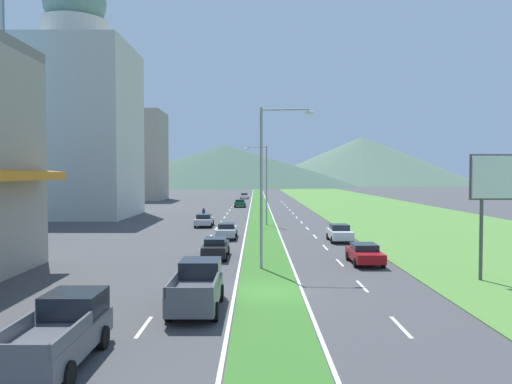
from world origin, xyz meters
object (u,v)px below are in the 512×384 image
at_px(car_1, 206,220).
at_px(car_3, 367,253).
at_px(car_5, 218,247).
at_px(pickup_truck_1, 63,332).
at_px(car_0, 242,203).
at_px(pickup_truck_0, 200,287).
at_px(billboard_roadside, 510,186).
at_px(street_lamp_mid, 267,180).
at_px(car_4, 229,230).
at_px(street_lamp_near, 269,177).
at_px(car_6, 247,196).
at_px(car_2, 342,233).
at_px(motorcycle_rider, 206,216).

relative_size(car_1, car_3, 1.06).
distance_m(car_5, pickup_truck_1, 20.24).
relative_size(car_0, pickup_truck_0, 0.79).
bearing_deg(pickup_truck_0, car_0, 0.27).
bearing_deg(billboard_roadside, street_lamp_mid, 113.27).
relative_size(car_4, car_5, 1.03).
bearing_deg(car_4, pickup_truck_0, -179.72).
xyz_separation_m(street_lamp_near, car_4, (-3.46, 15.25, -5.15)).
relative_size(car_0, car_6, 1.04).
height_order(car_3, car_5, car_5).
distance_m(car_5, car_6, 86.76).
xyz_separation_m(car_0, car_2, (10.53, -47.06, 0.05)).
bearing_deg(pickup_truck_0, car_1, 5.50).
height_order(car_1, pickup_truck_1, pickup_truck_1).
bearing_deg(car_1, car_6, -2.77).
relative_size(car_6, motorcycle_rider, 2.05).
distance_m(pickup_truck_1, motorcycle_rider, 47.32).
xyz_separation_m(billboard_roadside, car_2, (-6.62, 16.57, -4.64)).
bearing_deg(pickup_truck_1, pickup_truck_0, -29.34).
relative_size(street_lamp_near, pickup_truck_0, 1.90).
height_order(billboard_roadside, car_3, billboard_roadside).
bearing_deg(car_6, pickup_truck_0, -179.87).
bearing_deg(car_4, motorcycle_rider, 13.43).
xyz_separation_m(car_1, car_2, (13.58, -12.85, 0.04)).
bearing_deg(street_lamp_mid, motorcycle_rider, 149.75).
bearing_deg(pickup_truck_0, car_3, -41.94).
height_order(car_1, motorcycle_rider, motorcycle_rider).
xyz_separation_m(car_1, car_3, (13.38, -24.00, -0.03)).
xyz_separation_m(billboard_roadside, pickup_truck_1, (-20.45, -12.17, -4.45)).
xyz_separation_m(car_4, pickup_truck_0, (0.12, -24.49, 0.23)).
relative_size(car_0, car_5, 0.92).
distance_m(street_lamp_near, car_6, 91.25).
distance_m(car_3, car_6, 89.72).
height_order(street_lamp_near, car_0, street_lamp_near).
height_order(car_1, car_5, car_5).
xyz_separation_m(car_0, pickup_truck_0, (0.33, -69.34, 0.24)).
bearing_deg(billboard_roadside, car_2, 111.77).
bearing_deg(car_4, car_3, -142.83).
relative_size(car_0, pickup_truck_1, 0.79).
relative_size(billboard_roadside, car_6, 1.76).
xyz_separation_m(street_lamp_near, motorcycle_rider, (-7.37, 31.63, -5.16)).
xyz_separation_m(pickup_truck_0, pickup_truck_1, (-3.63, -6.46, 0.00)).
bearing_deg(car_0, car_6, -0.18).
distance_m(car_2, car_4, 10.55).
distance_m(car_1, pickup_truck_0, 35.30).
relative_size(car_2, pickup_truck_1, 0.77).
xyz_separation_m(street_lamp_near, billboard_roadside, (13.48, -3.52, -0.47)).
bearing_deg(car_6, car_1, 177.23).
xyz_separation_m(car_0, car_3, (10.34, -58.21, -0.03)).
height_order(car_1, car_4, car_1).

